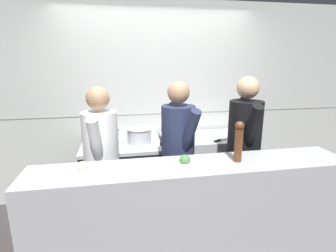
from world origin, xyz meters
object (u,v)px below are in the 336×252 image
(chefs_knife, at_px, (223,139))
(chef_sous, at_px, (178,153))
(mixing_bowl_steel, at_px, (204,133))
(chef_line, at_px, (243,148))
(sauce_pot, at_px, (139,135))
(chef_head_cook, at_px, (102,161))
(pepper_mill, at_px, (239,141))
(plated_dish_main, at_px, (83,169))
(stock_pot, at_px, (106,137))
(plated_dish_appetiser, at_px, (185,162))
(oven_range, at_px, (123,177))

(chefs_knife, xyz_separation_m, chef_sous, (-0.66, -0.42, 0.01))
(mixing_bowl_steel, xyz_separation_m, chef_line, (0.23, -0.65, -0.00))
(sauce_pot, relative_size, chef_head_cook, 0.19)
(mixing_bowl_steel, xyz_separation_m, pepper_mill, (-0.09, -1.17, 0.26))
(sauce_pot, distance_m, chef_line, 1.23)
(chef_sous, bearing_deg, mixing_bowl_steel, 34.64)
(sauce_pot, bearing_deg, pepper_mill, -57.64)
(plated_dish_main, bearing_deg, stock_pot, 83.81)
(pepper_mill, bearing_deg, chef_sous, 125.00)
(chef_line, bearing_deg, pepper_mill, -112.59)
(plated_dish_main, distance_m, chef_sous, 1.02)
(plated_dish_appetiser, relative_size, chef_head_cook, 0.16)
(plated_dish_appetiser, distance_m, chef_line, 0.93)
(plated_dish_appetiser, bearing_deg, mixing_bowl_steel, 64.99)
(oven_range, height_order, chef_head_cook, chef_head_cook)
(sauce_pot, distance_m, plated_dish_appetiser, 1.19)
(oven_range, height_order, plated_dish_main, plated_dish_main)
(chefs_knife, distance_m, plated_dish_main, 1.80)
(mixing_bowl_steel, relative_size, chef_line, 0.15)
(mixing_bowl_steel, distance_m, chef_sous, 0.77)
(stock_pot, relative_size, chef_sous, 0.19)
(stock_pot, relative_size, plated_dish_appetiser, 1.21)
(sauce_pot, relative_size, plated_dish_appetiser, 1.22)
(pepper_mill, bearing_deg, stock_pot, 135.02)
(plated_dish_appetiser, height_order, chef_line, chef_line)
(oven_range, relative_size, chefs_knife, 2.70)
(mixing_bowl_steel, bearing_deg, sauce_pot, -179.66)
(sauce_pot, bearing_deg, stock_pot, -176.30)
(plated_dish_main, height_order, chef_sous, chef_sous)
(oven_range, height_order, mixing_bowl_steel, mixing_bowl_steel)
(plated_dish_appetiser, distance_m, pepper_mill, 0.48)
(mixing_bowl_steel, height_order, pepper_mill, pepper_mill)
(sauce_pot, bearing_deg, chef_sous, -60.20)
(plated_dish_main, bearing_deg, pepper_mill, -1.37)
(plated_dish_main, xyz_separation_m, plated_dish_appetiser, (0.80, -0.02, 0.00))
(chef_head_cook, bearing_deg, plated_dish_main, -95.45)
(chef_sous, bearing_deg, stock_pot, 124.63)
(plated_dish_main, bearing_deg, sauce_pot, 65.31)
(stock_pot, distance_m, pepper_mill, 1.62)
(pepper_mill, bearing_deg, chef_line, 58.55)
(sauce_pot, height_order, pepper_mill, pepper_mill)
(oven_range, distance_m, pepper_mill, 1.68)
(oven_range, height_order, pepper_mill, pepper_mill)
(chef_head_cook, xyz_separation_m, chef_line, (1.47, -0.01, 0.04))
(plated_dish_appetiser, bearing_deg, chefs_knife, 53.19)
(stock_pot, distance_m, chef_head_cook, 0.62)
(pepper_mill, distance_m, chef_line, 0.66)
(chef_line, bearing_deg, chefs_knife, 104.50)
(stock_pot, distance_m, plated_dish_main, 1.12)
(pepper_mill, bearing_deg, sauce_pot, 122.36)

